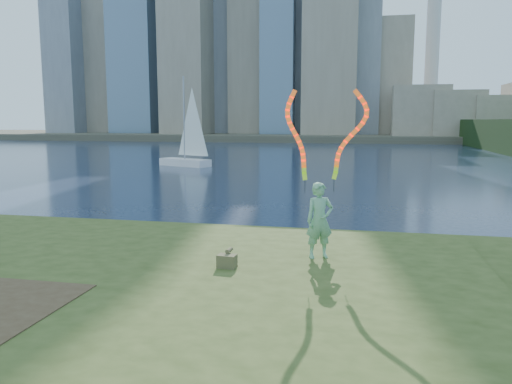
# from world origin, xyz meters

# --- Properties ---
(ground) EXTENTS (320.00, 320.00, 0.00)m
(ground) POSITION_xyz_m (0.00, 0.00, 0.00)
(ground) COLOR #17233B
(ground) RESTS_ON ground
(grassy_knoll) EXTENTS (20.00, 18.00, 0.80)m
(grassy_knoll) POSITION_xyz_m (0.00, -2.30, 0.34)
(grassy_knoll) COLOR #374619
(grassy_knoll) RESTS_ON ground
(far_shore) EXTENTS (320.00, 40.00, 1.20)m
(far_shore) POSITION_xyz_m (0.00, 95.00, 0.60)
(far_shore) COLOR #4B4637
(far_shore) RESTS_ON ground
(woman_with_ribbons) EXTENTS (1.92, 0.88, 4.10)m
(woman_with_ribbons) POSITION_xyz_m (3.35, 1.18, 2.20)
(woman_with_ribbons) COLOR #16742D
(woman_with_ribbons) RESTS_ON grassy_knoll
(canvas_bag) EXTENTS (0.41, 0.47, 0.37)m
(canvas_bag) POSITION_xyz_m (1.51, -0.03, 0.95)
(canvas_bag) COLOR brown
(canvas_bag) RESTS_ON grassy_knoll
(sailboat) EXTENTS (4.93, 3.29, 7.60)m
(sailboat) POSITION_xyz_m (-10.32, 30.38, 1.31)
(sailboat) COLOR white
(sailboat) RESTS_ON ground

